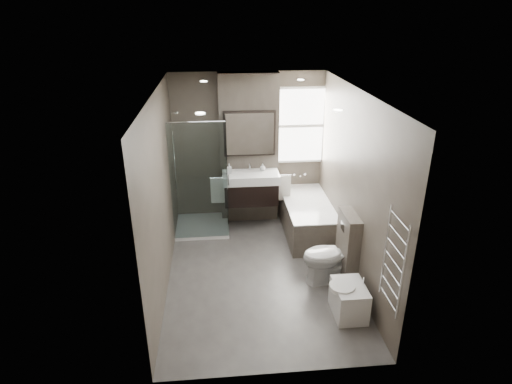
{
  "coord_description": "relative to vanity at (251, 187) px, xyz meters",
  "views": [
    {
      "loc": [
        -0.55,
        -5.25,
        3.57
      ],
      "look_at": [
        -0.03,
        0.15,
        1.21
      ],
      "focal_mm": 30.0,
      "sensor_mm": 36.0,
      "label": 1
    }
  ],
  "objects": [
    {
      "name": "mirror_cabinet",
      "position": [
        0.0,
        0.19,
        0.89
      ],
      "size": [
        0.86,
        0.08,
        0.76
      ],
      "color": "black",
      "rests_on": "vanity_pier"
    },
    {
      "name": "towel_left",
      "position": [
        -0.56,
        -0.02,
        -0.02
      ],
      "size": [
        0.24,
        0.06,
        0.44
      ],
      "primitive_type": "cube",
      "color": "silver",
      "rests_on": "vanity_pier"
    },
    {
      "name": "towel_right",
      "position": [
        0.56,
        -0.02,
        -0.02
      ],
      "size": [
        0.24,
        0.06,
        0.44
      ],
      "primitive_type": "cube",
      "color": "silver",
      "rests_on": "vanity_pier"
    },
    {
      "name": "vanity_pier",
      "position": [
        0.0,
        0.35,
        0.56
      ],
      "size": [
        1.0,
        0.25,
        2.6
      ],
      "primitive_type": "cube",
      "color": "#50483F",
      "rests_on": "ground"
    },
    {
      "name": "cistern_box",
      "position": [
        1.21,
        -1.68,
        -0.24
      ],
      "size": [
        0.19,
        0.55,
        1.0
      ],
      "color": "#50483F",
      "rests_on": "ground"
    },
    {
      "name": "bathtub",
      "position": [
        0.92,
        -0.33,
        -0.43
      ],
      "size": [
        0.75,
        1.6,
        0.57
      ],
      "color": "#50483F",
      "rests_on": "ground"
    },
    {
      "name": "window",
      "position": [
        0.9,
        0.45,
        0.93
      ],
      "size": [
        0.98,
        0.06,
        1.33
      ],
      "color": "white",
      "rests_on": "room"
    },
    {
      "name": "soap_bottle_a",
      "position": [
        -0.36,
        0.03,
        0.34
      ],
      "size": [
        0.07,
        0.08,
        0.17
      ],
      "primitive_type": "imported",
      "color": "white",
      "rests_on": "vanity"
    },
    {
      "name": "bidet",
      "position": [
        1.01,
        -2.46,
        -0.52
      ],
      "size": [
        0.45,
        0.52,
        0.54
      ],
      "color": "white",
      "rests_on": "ground"
    },
    {
      "name": "room",
      "position": [
        0.0,
        -1.43,
        0.56
      ],
      "size": [
        2.7,
        3.9,
        2.7
      ],
      "color": "#4F4C49",
      "rests_on": "ground"
    },
    {
      "name": "soap_bottle_b",
      "position": [
        0.21,
        0.1,
        0.32
      ],
      "size": [
        0.1,
        0.1,
        0.13
      ],
      "primitive_type": "imported",
      "color": "white",
      "rests_on": "vanity"
    },
    {
      "name": "towel_radiator",
      "position": [
        1.25,
        -3.03,
        0.38
      ],
      "size": [
        0.03,
        0.49,
        1.1
      ],
      "color": "silver",
      "rests_on": "room"
    },
    {
      "name": "toilet",
      "position": [
        0.97,
        -1.73,
        -0.34
      ],
      "size": [
        0.84,
        0.54,
        0.81
      ],
      "primitive_type": "imported",
      "rotation": [
        0.0,
        0.0,
        -1.45
      ],
      "color": "white",
      "rests_on": "ground"
    },
    {
      "name": "shower_enclosure",
      "position": [
        -0.75,
        -0.08,
        -0.25
      ],
      "size": [
        0.9,
        0.9,
        2.0
      ],
      "color": "white",
      "rests_on": "ground"
    },
    {
      "name": "vanity",
      "position": [
        0.0,
        0.0,
        0.0
      ],
      "size": [
        0.95,
        0.47,
        0.66
      ],
      "color": "black",
      "rests_on": "vanity_pier"
    }
  ]
}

